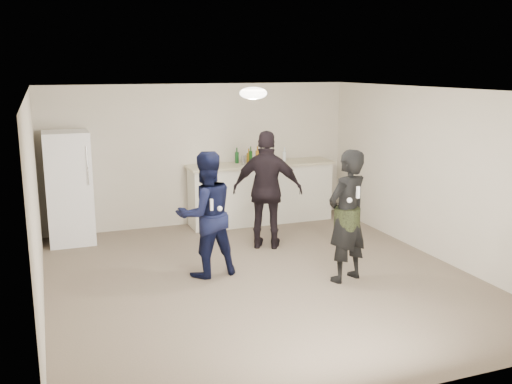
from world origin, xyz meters
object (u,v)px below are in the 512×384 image
object	(u,v)px
shaker	(244,160)
woman	(347,216)
fridge	(69,188)
spectator	(267,190)
man	(206,214)
counter	(261,194)

from	to	relation	value
shaker	woman	distance (m)	3.11
fridge	shaker	world-z (taller)	fridge
fridge	spectator	distance (m)	3.17
fridge	man	xyz separation A→B (m)	(1.64, -2.21, -0.05)
counter	fridge	world-z (taller)	fridge
spectator	man	bearing A→B (deg)	61.89
spectator	shaker	bearing A→B (deg)	-66.90
counter	fridge	distance (m)	3.33
shaker	woman	xyz separation A→B (m)	(0.35, -3.07, -0.30)
counter	man	world-z (taller)	man
shaker	spectator	world-z (taller)	spectator
fridge	woman	world-z (taller)	fridge
shaker	spectator	size ratio (longest dim) A/B	0.09
fridge	man	distance (m)	2.75
fridge	shaker	distance (m)	2.98
fridge	spectator	size ratio (longest dim) A/B	0.98
shaker	man	xyz separation A→B (m)	(-1.33, -2.24, -0.32)
counter	spectator	size ratio (longest dim) A/B	1.41
fridge	man	world-z (taller)	fridge
counter	spectator	distance (m)	1.56
man	woman	world-z (taller)	woman
counter	shaker	xyz separation A→B (m)	(-0.34, -0.04, 0.65)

